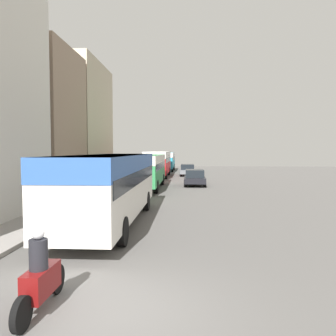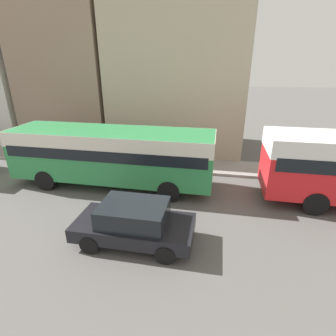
{
  "view_description": "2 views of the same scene",
  "coord_description": "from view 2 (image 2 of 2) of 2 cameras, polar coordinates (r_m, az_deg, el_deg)",
  "views": [
    {
      "loc": [
        1.5,
        -6.28,
        3.21
      ],
      "look_at": [
        -0.49,
        28.37,
        1.34
      ],
      "focal_mm": 35.0,
      "sensor_mm": 36.0,
      "label": 1
    },
    {
      "loc": [
        9.42,
        26.01,
        5.88
      ],
      "look_at": [
        -1.04,
        23.99,
        1.5
      ],
      "focal_mm": 28.0,
      "sensor_mm": 36.0,
      "label": 2
    }
  ],
  "objects": [
    {
      "name": "car_crossing",
      "position": [
        9.2,
        -7.38,
        -11.65
      ],
      "size": [
        1.94,
        4.06,
        1.46
      ],
      "rotation": [
        0.0,
        0.0,
        3.14
      ],
      "color": "black",
      "rests_on": "ground_plane"
    },
    {
      "name": "bus_following",
      "position": [
        13.05,
        -12.13,
        3.84
      ],
      "size": [
        2.64,
        9.86,
        2.82
      ],
      "color": "#2D8447",
      "rests_on": "ground_plane"
    },
    {
      "name": "building_end_row",
      "position": [
        18.73,
        2.47,
        21.27
      ],
      "size": [
        5.79,
        8.68,
        11.06
      ],
      "color": "#BCAD93",
      "rests_on": "ground_plane"
    },
    {
      "name": "building_far_terrace",
      "position": [
        21.17,
        -19.99,
        18.82
      ],
      "size": [
        5.46,
        6.22,
        10.06
      ],
      "color": "gray",
      "rests_on": "ground_plane"
    }
  ]
}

